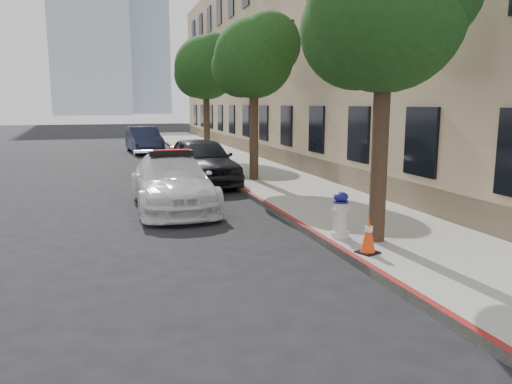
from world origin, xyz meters
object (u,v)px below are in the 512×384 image
object	(u,v)px
police_car	(172,182)
fire_hydrant	(340,215)
parked_car_mid	(201,161)
parked_car_far	(144,140)
traffic_cone	(368,236)

from	to	relation	value
police_car	fire_hydrant	size ratio (longest dim) A/B	5.35
fire_hydrant	parked_car_mid	bearing A→B (deg)	91.52
parked_car_mid	parked_car_far	world-z (taller)	parked_car_mid
parked_car_far	traffic_cone	size ratio (longest dim) A/B	6.98
parked_car_mid	traffic_cone	distance (m)	9.26
police_car	parked_car_far	distance (m)	15.31
police_car	traffic_cone	bearing A→B (deg)	-64.40
traffic_cone	parked_car_far	bearing A→B (deg)	95.96
parked_car_mid	parked_car_far	bearing A→B (deg)	91.40
parked_car_far	traffic_cone	world-z (taller)	parked_car_far
police_car	parked_car_far	world-z (taller)	police_car
parked_car_far	traffic_cone	bearing A→B (deg)	-88.84
parked_car_far	fire_hydrant	bearing A→B (deg)	-88.51
parked_car_mid	parked_car_far	distance (m)	11.64
parked_car_mid	parked_car_far	xyz separation A→B (m)	(-1.02, 11.59, -0.07)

